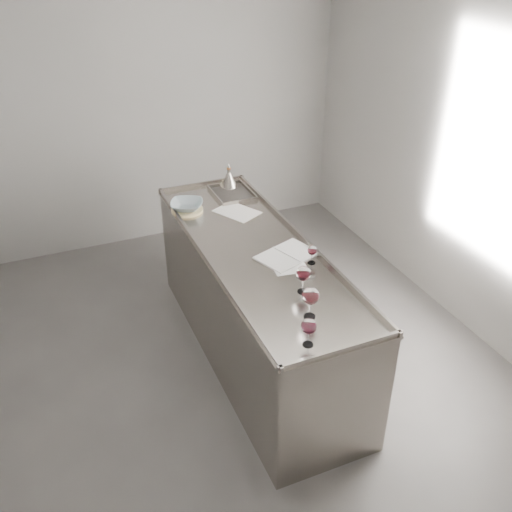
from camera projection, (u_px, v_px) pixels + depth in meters
name	position (u px, v px, depth m)	size (l,w,h in m)	color
room_shell	(197.00, 222.00, 3.35)	(4.54, 5.04, 2.84)	#4D4A48
counter	(256.00, 303.00, 4.24)	(0.77, 2.42, 0.97)	gray
wine_glass_left	(309.00, 327.00, 3.04)	(0.09, 0.09, 0.17)	white
wine_glass_middle	(311.00, 297.00, 3.25)	(0.10, 0.10, 0.20)	white
wine_glass_right	(303.00, 274.00, 3.48)	(0.09, 0.09, 0.18)	white
wine_glass_small	(312.00, 251.00, 3.79)	(0.07, 0.07, 0.13)	white
notebook	(287.00, 255.00, 3.91)	(0.47, 0.39, 0.02)	white
loose_paper_top	(237.00, 212.00, 4.49)	(0.23, 0.33, 0.00)	white
loose_paper_under	(286.00, 262.00, 3.84)	(0.22, 0.32, 0.00)	silver
trivet	(187.00, 210.00, 4.50)	(0.25, 0.25, 0.02)	#D6C28A
ceramic_bowl	(187.00, 205.00, 4.48)	(0.25, 0.25, 0.06)	#97A9B0
wine_funnel	(229.00, 179.00, 4.88)	(0.15, 0.15, 0.22)	#A39991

